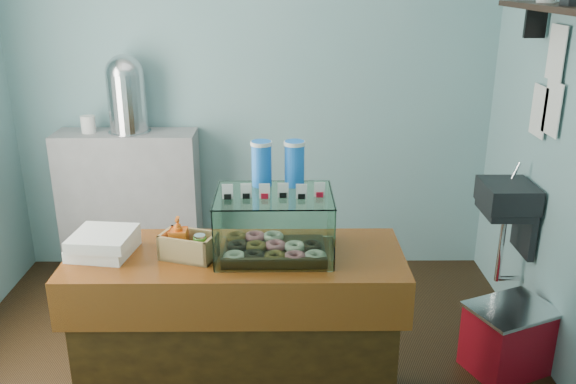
{
  "coord_description": "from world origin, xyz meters",
  "views": [
    {
      "loc": [
        0.23,
        -2.89,
        2.16
      ],
      "look_at": [
        0.25,
        -0.15,
        1.18
      ],
      "focal_mm": 38.0,
      "sensor_mm": 36.0,
      "label": 1
    }
  ],
  "objects_px": {
    "red_cooler": "(509,338)",
    "counter": "(238,334)",
    "display_case": "(274,218)",
    "coffee_urn": "(126,92)"
  },
  "relations": [
    {
      "from": "red_cooler",
      "to": "counter",
      "type": "bearing_deg",
      "value": 169.09
    },
    {
      "from": "counter",
      "to": "display_case",
      "type": "bearing_deg",
      "value": 10.24
    },
    {
      "from": "counter",
      "to": "display_case",
      "type": "distance_m",
      "value": 0.64
    },
    {
      "from": "display_case",
      "to": "red_cooler",
      "type": "xyz_separation_m",
      "value": [
        1.33,
        0.31,
        -0.87
      ]
    },
    {
      "from": "counter",
      "to": "red_cooler",
      "type": "xyz_separation_m",
      "value": [
        1.51,
        0.34,
        -0.26
      ]
    },
    {
      "from": "coffee_urn",
      "to": "red_cooler",
      "type": "xyz_separation_m",
      "value": [
        2.37,
        -1.24,
        -1.18
      ]
    },
    {
      "from": "red_cooler",
      "to": "coffee_urn",
      "type": "bearing_deg",
      "value": 128.75
    },
    {
      "from": "counter",
      "to": "red_cooler",
      "type": "relative_size",
      "value": 2.86
    },
    {
      "from": "coffee_urn",
      "to": "display_case",
      "type": "bearing_deg",
      "value": -55.98
    },
    {
      "from": "coffee_urn",
      "to": "red_cooler",
      "type": "distance_m",
      "value": 2.93
    }
  ]
}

